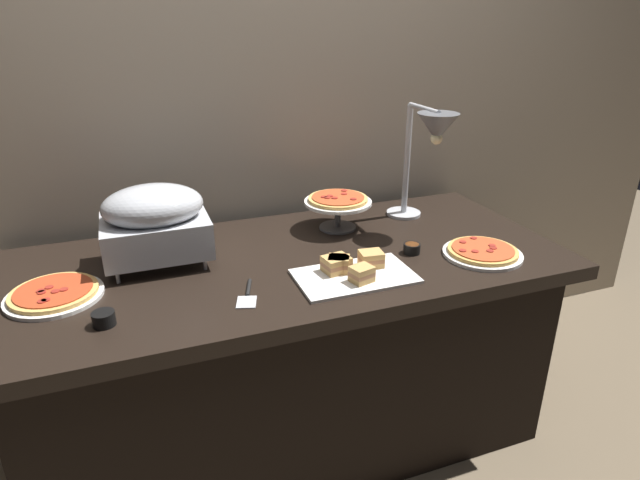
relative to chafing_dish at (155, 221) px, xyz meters
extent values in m
plane|color=brown|center=(0.42, -0.11, -0.91)|extent=(8.00, 8.00, 0.00)
cube|color=tan|center=(0.42, 0.39, 0.29)|extent=(4.40, 0.04, 2.40)
cube|color=black|center=(0.42, -0.11, -0.18)|extent=(1.90, 0.84, 0.05)
cube|color=black|center=(0.42, -0.11, -0.56)|extent=(1.75, 0.74, 0.71)
cylinder|color=#B7BABF|center=(-0.13, -0.10, -0.13)|extent=(0.01, 0.01, 0.04)
cylinder|color=#B7BABF|center=(0.13, -0.10, -0.13)|extent=(0.01, 0.01, 0.04)
cylinder|color=#B7BABF|center=(-0.13, 0.10, -0.13)|extent=(0.01, 0.01, 0.04)
cylinder|color=#B7BABF|center=(0.13, 0.10, -0.13)|extent=(0.01, 0.01, 0.04)
cube|color=#B7BABF|center=(0.00, 0.00, -0.05)|extent=(0.34, 0.26, 0.12)
ellipsoid|color=#B7BABF|center=(0.00, 0.00, 0.05)|extent=(0.32, 0.24, 0.13)
cylinder|color=#B7BABF|center=(0.99, 0.13, -0.15)|extent=(0.14, 0.14, 0.01)
cylinder|color=#B7BABF|center=(0.99, 0.13, 0.08)|extent=(0.02, 0.02, 0.44)
cylinder|color=#B7BABF|center=(0.99, 0.03, 0.30)|extent=(0.02, 0.20, 0.02)
cone|color=#595B60|center=(0.99, -0.07, 0.25)|extent=(0.15, 0.15, 0.10)
sphere|color=#F9EAB2|center=(0.99, -0.07, 0.21)|extent=(0.04, 0.04, 0.04)
cylinder|color=white|center=(-0.31, -0.14, -0.15)|extent=(0.28, 0.28, 0.01)
cylinder|color=#DBA856|center=(-0.31, -0.14, -0.13)|extent=(0.25, 0.25, 0.01)
cylinder|color=#AD3D1E|center=(-0.31, -0.14, -0.13)|extent=(0.22, 0.22, 0.00)
cylinder|color=maroon|center=(-0.33, -0.20, -0.12)|extent=(0.02, 0.02, 0.00)
cylinder|color=maroon|center=(-0.28, -0.15, -0.12)|extent=(0.02, 0.02, 0.00)
cylinder|color=maroon|center=(-0.35, -0.14, -0.12)|extent=(0.02, 0.02, 0.00)
cylinder|color=maroon|center=(-0.31, -0.15, -0.12)|extent=(0.02, 0.02, 0.00)
cylinder|color=maroon|center=(-0.32, -0.12, -0.12)|extent=(0.02, 0.02, 0.00)
cylinder|color=maroon|center=(-0.34, -0.15, -0.12)|extent=(0.02, 0.02, 0.00)
cylinder|color=maroon|center=(-0.34, -0.20, -0.12)|extent=(0.02, 0.02, 0.00)
cylinder|color=white|center=(1.05, -0.33, -0.15)|extent=(0.27, 0.27, 0.01)
cylinder|color=gold|center=(1.05, -0.33, -0.13)|extent=(0.24, 0.24, 0.01)
cylinder|color=#B74723|center=(1.05, -0.33, -0.13)|extent=(0.21, 0.21, 0.00)
cylinder|color=maroon|center=(1.08, -0.34, -0.12)|extent=(0.02, 0.02, 0.00)
cylinder|color=maroon|center=(1.06, -0.36, -0.12)|extent=(0.02, 0.02, 0.00)
cylinder|color=maroon|center=(1.07, -0.24, -0.12)|extent=(0.02, 0.02, 0.00)
cylinder|color=maroon|center=(1.09, -0.32, -0.12)|extent=(0.02, 0.02, 0.00)
cylinder|color=maroon|center=(1.01, -0.34, -0.12)|extent=(0.02, 0.02, 0.00)
cylinder|color=maroon|center=(0.97, -0.32, -0.12)|extent=(0.02, 0.02, 0.00)
cylinder|color=maroon|center=(1.01, -0.26, -0.12)|extent=(0.02, 0.02, 0.00)
cylinder|color=#595B60|center=(0.68, 0.08, -0.10)|extent=(0.02, 0.02, 0.10)
cylinder|color=#595B60|center=(0.68, 0.08, -0.15)|extent=(0.14, 0.14, 0.01)
cylinder|color=white|center=(0.68, 0.08, -0.04)|extent=(0.26, 0.26, 0.01)
cylinder|color=#DBA856|center=(0.68, 0.08, -0.03)|extent=(0.23, 0.23, 0.01)
cylinder|color=#B74723|center=(0.68, 0.08, -0.02)|extent=(0.20, 0.20, 0.00)
cylinder|color=maroon|center=(0.73, 0.14, -0.02)|extent=(0.02, 0.02, 0.00)
cylinder|color=maroon|center=(0.66, 0.07, -0.02)|extent=(0.02, 0.02, 0.00)
cylinder|color=maroon|center=(0.71, 0.10, -0.02)|extent=(0.02, 0.02, 0.00)
cylinder|color=maroon|center=(0.63, 0.10, -0.02)|extent=(0.02, 0.02, 0.00)
cylinder|color=maroon|center=(0.72, 0.03, -0.02)|extent=(0.02, 0.02, 0.00)
cylinder|color=maroon|center=(0.65, 0.10, -0.02)|extent=(0.02, 0.02, 0.00)
cylinder|color=maroon|center=(0.63, 0.08, -0.02)|extent=(0.02, 0.02, 0.00)
cube|color=white|center=(0.57, -0.33, -0.15)|extent=(0.37, 0.22, 0.01)
cube|color=tan|center=(0.52, -0.28, -0.13)|extent=(0.09, 0.08, 0.02)
cube|color=#9E6642|center=(0.52, -0.28, -0.12)|extent=(0.09, 0.08, 0.01)
cube|color=tan|center=(0.52, -0.28, -0.10)|extent=(0.09, 0.08, 0.02)
cube|color=tan|center=(0.57, -0.38, -0.13)|extent=(0.08, 0.07, 0.02)
cube|color=#9E6642|center=(0.57, -0.38, -0.12)|extent=(0.08, 0.07, 0.01)
cube|color=tan|center=(0.57, -0.38, -0.10)|extent=(0.08, 0.07, 0.02)
cube|color=tan|center=(0.64, -0.29, -0.13)|extent=(0.08, 0.07, 0.02)
cube|color=#9E6642|center=(0.64, -0.29, -0.12)|extent=(0.08, 0.07, 0.01)
cube|color=tan|center=(0.64, -0.29, -0.10)|extent=(0.08, 0.07, 0.02)
cube|color=tan|center=(0.53, -0.28, -0.13)|extent=(0.09, 0.08, 0.02)
cube|color=#9E6642|center=(0.53, -0.28, -0.12)|extent=(0.09, 0.08, 0.01)
cube|color=tan|center=(0.53, -0.28, -0.10)|extent=(0.09, 0.08, 0.02)
cylinder|color=black|center=(-0.18, -0.35, -0.13)|extent=(0.06, 0.06, 0.04)
cylinder|color=#562D14|center=(-0.18, -0.35, -0.12)|extent=(0.05, 0.05, 0.01)
cylinder|color=black|center=(0.83, -0.22, -0.13)|extent=(0.06, 0.06, 0.03)
cylinder|color=#562D14|center=(0.83, -0.22, -0.12)|extent=(0.05, 0.05, 0.01)
cube|color=#B7BABF|center=(0.21, -0.36, -0.15)|extent=(0.07, 0.08, 0.00)
cylinder|color=black|center=(0.24, -0.28, -0.15)|extent=(0.04, 0.10, 0.01)
camera|label=1|loc=(-0.07, -1.71, 0.62)|focal=30.09mm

